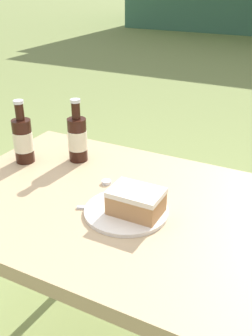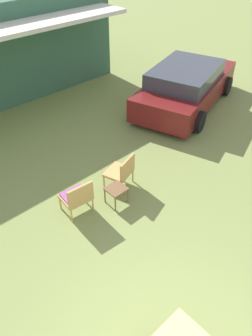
{
  "view_description": "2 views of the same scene",
  "coord_description": "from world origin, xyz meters",
  "px_view_note": "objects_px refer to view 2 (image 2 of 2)",
  "views": [
    {
      "loc": [
        0.46,
        -0.79,
        1.31
      ],
      "look_at": [
        0.0,
        0.1,
        0.81
      ],
      "focal_mm": 42.0,
      "sensor_mm": 36.0,
      "label": 1
    },
    {
      "loc": [
        -1.64,
        -0.85,
        4.98
      ],
      "look_at": [
        1.89,
        2.91,
        0.9
      ],
      "focal_mm": 35.0,
      "sensor_mm": 36.0,
      "label": 2
    }
  ],
  "objects_px": {
    "wicker_chair_plain": "(122,171)",
    "garden_side_table": "(116,190)",
    "parked_car": "(186,86)",
    "wicker_chair_cushioned": "(77,196)"
  },
  "relations": [
    {
      "from": "parked_car",
      "to": "garden_side_table",
      "type": "distance_m",
      "value": 5.0
    },
    {
      "from": "parked_car",
      "to": "garden_side_table",
      "type": "height_order",
      "value": "parked_car"
    },
    {
      "from": "wicker_chair_plain",
      "to": "garden_side_table",
      "type": "height_order",
      "value": "wicker_chair_plain"
    },
    {
      "from": "wicker_chair_plain",
      "to": "garden_side_table",
      "type": "bearing_deg",
      "value": 18.27
    },
    {
      "from": "parked_car",
      "to": "wicker_chair_cushioned",
      "type": "bearing_deg",
      "value": 178.94
    },
    {
      "from": "wicker_chair_cushioned",
      "to": "wicker_chair_plain",
      "type": "relative_size",
      "value": 1.0
    },
    {
      "from": "wicker_chair_cushioned",
      "to": "wicker_chair_plain",
      "type": "xyz_separation_m",
      "value": [
        1.21,
        -0.02,
        0.01
      ]
    },
    {
      "from": "parked_car",
      "to": "wicker_chair_cushioned",
      "type": "distance_m",
      "value": 5.61
    },
    {
      "from": "wicker_chair_plain",
      "to": "garden_side_table",
      "type": "xyz_separation_m",
      "value": [
        -0.45,
        -0.32,
        -0.1
      ]
    },
    {
      "from": "wicker_chair_plain",
      "to": "garden_side_table",
      "type": "relative_size",
      "value": 1.96
    }
  ]
}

